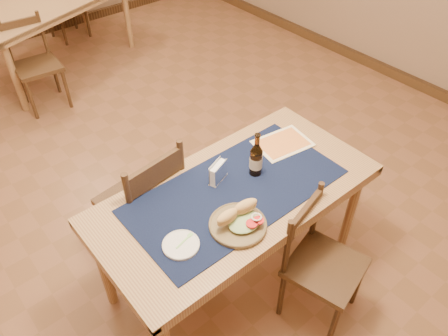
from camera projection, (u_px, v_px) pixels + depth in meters
room at (143, 30)px, 2.42m from camera, size 6.04×7.04×2.84m
main_table at (235, 201)px, 2.45m from camera, size 1.60×0.80×0.75m
placemat at (236, 190)px, 2.39m from camera, size 1.20×0.60×0.01m
baseboard at (165, 199)px, 3.32m from camera, size 6.00×7.00×0.10m
back_table at (46, 8)px, 4.49m from camera, size 1.92×1.37×0.75m
chair_main_far at (145, 202)px, 2.69m from camera, size 0.49×0.49×0.95m
chair_main_near at (320, 262)px, 2.43m from camera, size 0.47×0.47×0.84m
chair_back_near at (35, 63)px, 4.09m from camera, size 0.43×0.43×0.85m
chair_back_far at (65, 3)px, 5.19m from camera, size 0.42×0.42×0.84m
sandwich_plate at (239, 221)px, 2.19m from camera, size 0.30×0.30×0.11m
side_plate at (181, 245)px, 2.10m from camera, size 0.18×0.18×0.02m
fork at (186, 239)px, 2.12m from camera, size 0.12×0.04×0.00m
beer_bottle at (256, 159)px, 2.43m from camera, size 0.07×0.07×0.28m
napkin_holder at (218, 172)px, 2.42m from camera, size 0.14×0.09×0.12m
menu_card at (283, 143)px, 2.69m from camera, size 0.37×0.29×0.01m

